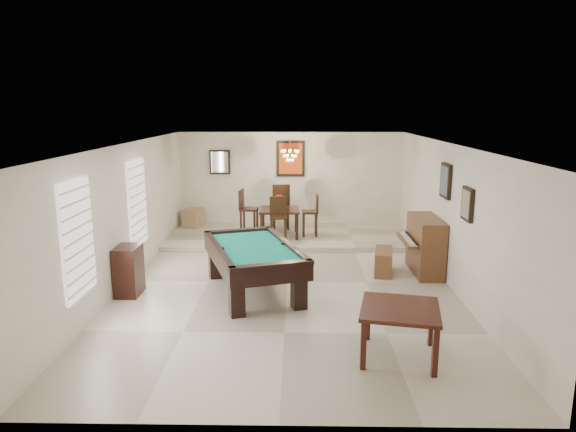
{
  "coord_description": "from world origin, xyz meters",
  "views": [
    {
      "loc": [
        0.18,
        -9.27,
        3.25
      ],
      "look_at": [
        0.0,
        0.6,
        1.15
      ],
      "focal_mm": 32.0,
      "sensor_mm": 36.0,
      "label": 1
    }
  ],
  "objects_px": {
    "dining_table": "(279,220)",
    "dining_chair_west": "(249,213)",
    "apothecary_chest": "(129,270)",
    "chandelier": "(290,151)",
    "upright_piano": "(419,245)",
    "piano_bench": "(383,261)",
    "dining_chair_south": "(278,221)",
    "square_table": "(399,332)",
    "dining_chair_north": "(281,206)",
    "dining_chair_east": "(310,215)",
    "pool_table": "(253,269)",
    "flower_vase": "(279,199)",
    "corner_bench": "(193,218)"
  },
  "relations": [
    {
      "from": "pool_table",
      "to": "apothecary_chest",
      "type": "height_order",
      "value": "apothecary_chest"
    },
    {
      "from": "flower_vase",
      "to": "dining_table",
      "type": "bearing_deg",
      "value": 0.0
    },
    {
      "from": "square_table",
      "to": "flower_vase",
      "type": "relative_size",
      "value": 4.15
    },
    {
      "from": "upright_piano",
      "to": "flower_vase",
      "type": "xyz_separation_m",
      "value": [
        -2.86,
        2.45,
        0.48
      ]
    },
    {
      "from": "apothecary_chest",
      "to": "dining_chair_east",
      "type": "height_order",
      "value": "dining_chair_east"
    },
    {
      "from": "dining_table",
      "to": "dining_chair_west",
      "type": "xyz_separation_m",
      "value": [
        -0.76,
        0.05,
        0.17
      ]
    },
    {
      "from": "apothecary_chest",
      "to": "dining_chair_west",
      "type": "height_order",
      "value": "dining_chair_west"
    },
    {
      "from": "dining_table",
      "to": "dining_chair_north",
      "type": "bearing_deg",
      "value": 89.22
    },
    {
      "from": "square_table",
      "to": "dining_chair_south",
      "type": "bearing_deg",
      "value": 108.55
    },
    {
      "from": "dining_chair_west",
      "to": "dining_chair_south",
      "type": "bearing_deg",
      "value": -128.37
    },
    {
      "from": "apothecary_chest",
      "to": "corner_bench",
      "type": "xyz_separation_m",
      "value": [
        0.18,
        4.77,
        -0.08
      ]
    },
    {
      "from": "flower_vase",
      "to": "dining_chair_east",
      "type": "xyz_separation_m",
      "value": [
        0.75,
        0.02,
        -0.41
      ]
    },
    {
      "from": "dining_table",
      "to": "dining_chair_east",
      "type": "bearing_deg",
      "value": 1.36
    },
    {
      "from": "dining_chair_east",
      "to": "pool_table",
      "type": "bearing_deg",
      "value": -18.04
    },
    {
      "from": "flower_vase",
      "to": "corner_bench",
      "type": "xyz_separation_m",
      "value": [
        -2.34,
        0.98,
        -0.69
      ]
    },
    {
      "from": "upright_piano",
      "to": "dining_chair_north",
      "type": "bearing_deg",
      "value": 131.58
    },
    {
      "from": "apothecary_chest",
      "to": "dining_chair_south",
      "type": "xyz_separation_m",
      "value": [
        2.52,
        3.07,
        0.23
      ]
    },
    {
      "from": "upright_piano",
      "to": "piano_bench",
      "type": "relative_size",
      "value": 1.57
    },
    {
      "from": "square_table",
      "to": "chandelier",
      "type": "height_order",
      "value": "chandelier"
    },
    {
      "from": "chandelier",
      "to": "dining_chair_west",
      "type": "bearing_deg",
      "value": -176.34
    },
    {
      "from": "square_table",
      "to": "piano_bench",
      "type": "xyz_separation_m",
      "value": [
        0.38,
        3.52,
        -0.11
      ]
    },
    {
      "from": "square_table",
      "to": "flower_vase",
      "type": "height_order",
      "value": "flower_vase"
    },
    {
      "from": "square_table",
      "to": "apothecary_chest",
      "type": "distance_m",
      "value": 4.86
    },
    {
      "from": "dining_chair_east",
      "to": "dining_table",
      "type": "bearing_deg",
      "value": -90.0
    },
    {
      "from": "dining_table",
      "to": "dining_chair_south",
      "type": "bearing_deg",
      "value": -90.05
    },
    {
      "from": "pool_table",
      "to": "chandelier",
      "type": "bearing_deg",
      "value": 62.11
    },
    {
      "from": "pool_table",
      "to": "apothecary_chest",
      "type": "xyz_separation_m",
      "value": [
        -2.18,
        -0.17,
        0.02
      ]
    },
    {
      "from": "dining_chair_east",
      "to": "chandelier",
      "type": "relative_size",
      "value": 1.73
    },
    {
      "from": "dining_chair_north",
      "to": "flower_vase",
      "type": "bearing_deg",
      "value": 84.38
    },
    {
      "from": "dining_chair_west",
      "to": "dining_chair_east",
      "type": "distance_m",
      "value": 1.51
    },
    {
      "from": "apothecary_chest",
      "to": "dining_chair_west",
      "type": "relative_size",
      "value": 0.77
    },
    {
      "from": "dining_chair_south",
      "to": "dining_chair_north",
      "type": "height_order",
      "value": "dining_chair_north"
    },
    {
      "from": "dining_chair_west",
      "to": "apothecary_chest",
      "type": "bearing_deg",
      "value": 162.44
    },
    {
      "from": "piano_bench",
      "to": "dining_chair_east",
      "type": "relative_size",
      "value": 0.83
    },
    {
      "from": "upright_piano",
      "to": "dining_chair_south",
      "type": "distance_m",
      "value": 3.35
    },
    {
      "from": "square_table",
      "to": "chandelier",
      "type": "xyz_separation_m",
      "value": [
        -1.53,
        6.16,
        1.85
      ]
    },
    {
      "from": "square_table",
      "to": "dining_chair_east",
      "type": "height_order",
      "value": "dining_chair_east"
    },
    {
      "from": "dining_chair_south",
      "to": "apothecary_chest",
      "type": "bearing_deg",
      "value": -133.05
    },
    {
      "from": "flower_vase",
      "to": "corner_bench",
      "type": "relative_size",
      "value": 0.46
    },
    {
      "from": "dining_chair_south",
      "to": "dining_chair_north",
      "type": "xyz_separation_m",
      "value": [
        0.01,
        1.48,
        0.06
      ]
    },
    {
      "from": "upright_piano",
      "to": "piano_bench",
      "type": "height_order",
      "value": "upright_piano"
    },
    {
      "from": "dining_table",
      "to": "flower_vase",
      "type": "bearing_deg",
      "value": 0.0
    },
    {
      "from": "apothecary_chest",
      "to": "chandelier",
      "type": "height_order",
      "value": "chandelier"
    },
    {
      "from": "flower_vase",
      "to": "dining_chair_north",
      "type": "relative_size",
      "value": 0.2
    },
    {
      "from": "apothecary_chest",
      "to": "dining_table",
      "type": "bearing_deg",
      "value": 56.34
    },
    {
      "from": "dining_chair_east",
      "to": "dining_chair_north",
      "type": "bearing_deg",
      "value": -136.4
    },
    {
      "from": "upright_piano",
      "to": "apothecary_chest",
      "type": "xyz_separation_m",
      "value": [
        -5.38,
        -1.34,
        -0.12
      ]
    },
    {
      "from": "square_table",
      "to": "pool_table",
      "type": "bearing_deg",
      "value": 131.32
    },
    {
      "from": "square_table",
      "to": "apothecary_chest",
      "type": "xyz_separation_m",
      "value": [
        -4.31,
        2.25,
        0.09
      ]
    },
    {
      "from": "square_table",
      "to": "dining_chair_north",
      "type": "relative_size",
      "value": 0.84
    }
  ]
}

